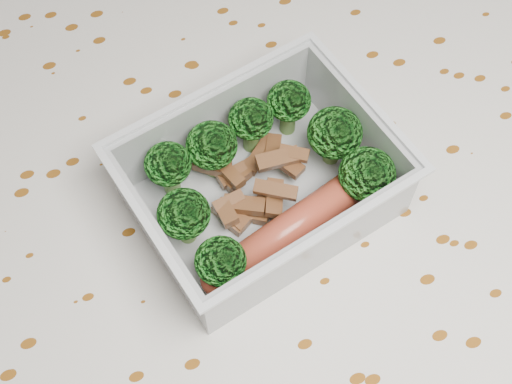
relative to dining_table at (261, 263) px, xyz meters
name	(u,v)px	position (x,y,z in m)	size (l,w,h in m)	color
dining_table	(261,263)	(0.00, 0.00, 0.00)	(1.40, 0.90, 0.75)	brown
tablecloth	(261,235)	(0.00, 0.00, 0.05)	(1.46, 0.96, 0.19)	silver
lunch_container	(262,187)	(0.00, 0.01, 0.11)	(0.18, 0.16, 0.06)	silver
broccoli_florets	(263,164)	(0.01, 0.01, 0.12)	(0.15, 0.12, 0.05)	#608C3F
meat_pile	(253,182)	(0.00, 0.01, 0.10)	(0.07, 0.06, 0.03)	brown
sausage	(297,225)	(0.01, -0.03, 0.11)	(0.14, 0.06, 0.02)	#AA3F2A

